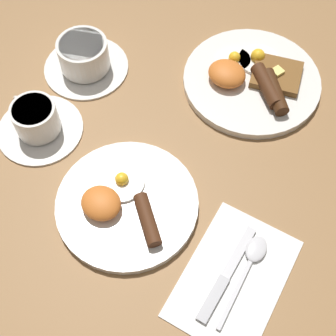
{
  "coord_description": "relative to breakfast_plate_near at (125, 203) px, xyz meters",
  "views": [
    {
      "loc": [
        0.25,
        -0.24,
        0.72
      ],
      "look_at": [
        0.02,
        0.09,
        0.03
      ],
      "focal_mm": 50.0,
      "sensor_mm": 36.0,
      "label": 1
    }
  ],
  "objects": [
    {
      "name": "teacup_near",
      "position": [
        -0.23,
        0.04,
        0.02
      ],
      "size": [
        0.16,
        0.16,
        0.07
      ],
      "color": "silver",
      "rests_on": "ground_plane"
    },
    {
      "name": "teacup_far",
      "position": [
        -0.25,
        0.2,
        0.02
      ],
      "size": [
        0.17,
        0.17,
        0.07
      ],
      "color": "silver",
      "rests_on": "ground_plane"
    },
    {
      "name": "spoon",
      "position": [
        0.22,
        0.04,
        -0.0
      ],
      "size": [
        0.04,
        0.17,
        0.01
      ],
      "rotation": [
        0.0,
        0.0,
        1.67
      ],
      "color": "silver",
      "rests_on": "napkin"
    },
    {
      "name": "breakfast_plate_near",
      "position": [
        0.0,
        0.0,
        0.0
      ],
      "size": [
        0.24,
        0.24,
        0.05
      ],
      "color": "silver",
      "rests_on": "ground_plane"
    },
    {
      "name": "ground_plane",
      "position": [
        0.0,
        0.0,
        -0.01
      ],
      "size": [
        3.0,
        3.0,
        0.0
      ],
      "primitive_type": "plane",
      "color": "olive"
    },
    {
      "name": "knife",
      "position": [
        0.2,
        -0.01,
        -0.0
      ],
      "size": [
        0.03,
        0.17,
        0.01
      ],
      "rotation": [
        0.0,
        0.0,
        1.63
      ],
      "color": "silver",
      "rests_on": "napkin"
    },
    {
      "name": "breakfast_plate_far",
      "position": [
        0.04,
        0.36,
        0.0
      ],
      "size": [
        0.27,
        0.27,
        0.05
      ],
      "color": "silver",
      "rests_on": "ground_plane"
    },
    {
      "name": "napkin",
      "position": [
        0.21,
        -0.0,
        -0.01
      ],
      "size": [
        0.16,
        0.23,
        0.01
      ],
      "primitive_type": "cube",
      "rotation": [
        0.0,
        0.0,
        0.08
      ],
      "color": "white",
      "rests_on": "ground_plane"
    }
  ]
}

